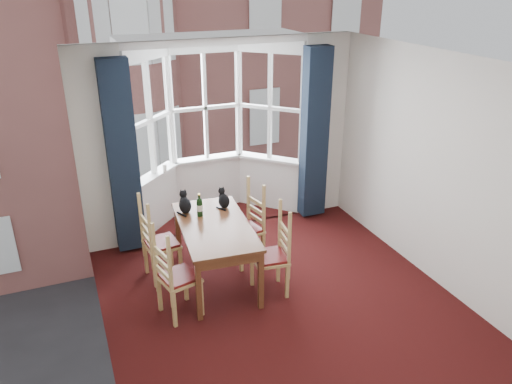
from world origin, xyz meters
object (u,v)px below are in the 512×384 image
chair_left_near (171,280)px  chair_left_far (155,246)px  chair_right_near (277,257)px  cat_left (185,204)px  cat_right (224,200)px  candle_tall (165,168)px  wine_bottle (200,206)px  chair_right_far (250,228)px  dining_table (215,231)px

chair_left_near → chair_left_far: same height
chair_right_near → cat_left: 1.35m
cat_right → candle_tall: bearing=110.3°
chair_left_far → cat_right: 1.05m
chair_left_far → wine_bottle: size_ratio=3.09×
chair_left_far → wine_bottle: (0.59, -0.03, 0.45)m
chair_right_far → cat_left: cat_left is taller
cat_right → candle_tall: (-0.48, 1.30, 0.04)m
dining_table → cat_left: 0.56m
dining_table → wine_bottle: wine_bottle is taller
cat_left → candle_tall: bearing=88.8°
chair_right_near → chair_right_far: bearing=91.9°
chair_left_near → cat_right: size_ratio=3.35×
chair_left_near → cat_right: cat_right is taller
dining_table → candle_tall: bearing=97.1°
chair_left_far → wine_bottle: bearing=-2.5°
chair_left_far → chair_right_near: (1.30, -0.82, 0.00)m
dining_table → chair_right_far: bearing=27.4°
dining_table → candle_tall: candle_tall is taller
chair_right_far → chair_left_near: bearing=-147.3°
candle_tall → dining_table: bearing=-82.9°
chair_right_far → cat_right: cat_right is taller
dining_table → chair_left_far: chair_left_far is taller
chair_right_far → chair_right_near: bearing=-88.1°
dining_table → chair_right_near: (0.61, -0.49, -0.23)m
chair_left_far → cat_left: bearing=17.4°
chair_right_near → candle_tall: size_ratio=7.26×
dining_table → cat_left: (-0.24, 0.47, 0.20)m
chair_right_far → cat_right: size_ratio=3.35×
chair_left_near → chair_left_far: bearing=91.1°
chair_left_far → chair_left_near: bearing=-88.9°
chair_left_near → chair_right_near: 1.29m
chair_right_near → chair_right_far: size_ratio=1.00×
chair_left_far → chair_right_far: same height
cat_right → dining_table: bearing=-121.6°
dining_table → chair_left_far: (-0.69, 0.33, -0.23)m
chair_right_near → dining_table: bearing=141.2°
dining_table → wine_bottle: 0.38m
chair_left_far → cat_left: 0.64m
dining_table → wine_bottle: bearing=107.9°
chair_right_far → cat_right: (-0.32, 0.12, 0.42)m
dining_table → chair_left_far: 0.80m
chair_left_far → cat_right: bearing=6.0°
chair_right_near → candle_tall: candle_tall is taller
dining_table → candle_tall: size_ratio=12.57×
chair_left_near → chair_right_near: bearing=0.7°
chair_left_near → wine_bottle: wine_bottle is taller
dining_table → chair_left_near: (-0.68, -0.51, -0.23)m
chair_left_near → cat_left: bearing=65.9°
wine_bottle → candle_tall: wine_bottle is taller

